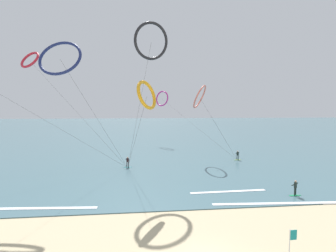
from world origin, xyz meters
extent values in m
cube|color=#476B75|center=(0.00, 107.85, 0.04)|extent=(400.00, 200.00, 0.08)
ellipsoid|color=teal|center=(-6.29, 24.56, 0.11)|extent=(1.40, 0.40, 0.06)
cylinder|color=black|center=(-6.42, 24.62, 0.54)|extent=(0.12, 0.12, 0.80)
cylinder|color=black|center=(-6.16, 24.50, 0.54)|extent=(0.12, 0.12, 0.80)
cube|color=black|center=(-6.29, 24.56, 1.25)|extent=(0.37, 0.32, 0.62)
sphere|color=tan|center=(-6.29, 24.56, 1.67)|extent=(0.22, 0.22, 0.22)
cylinder|color=black|center=(-6.49, 24.77, 1.30)|extent=(0.29, 0.49, 0.39)
cylinder|color=black|center=(-6.09, 24.59, 1.30)|extent=(0.29, 0.49, 0.39)
ellipsoid|color=#8CC62D|center=(13.27, 27.98, 0.11)|extent=(1.40, 0.40, 0.06)
cylinder|color=#1E2823|center=(13.35, 27.86, 0.54)|extent=(0.12, 0.12, 0.80)
cylinder|color=#1E2823|center=(13.19, 28.09, 0.54)|extent=(0.12, 0.12, 0.80)
cube|color=#1E2823|center=(13.27, 27.98, 1.25)|extent=(0.35, 0.38, 0.62)
sphere|color=tan|center=(13.27, 27.98, 1.67)|extent=(0.22, 0.22, 0.22)
cylinder|color=#1E2823|center=(13.40, 27.92, 1.30)|extent=(0.46, 0.36, 0.39)
cylinder|color=#1E2823|center=(13.14, 28.28, 1.30)|extent=(0.46, 0.36, 0.39)
ellipsoid|color=#199351|center=(12.50, 10.21, 0.11)|extent=(1.40, 0.40, 0.06)
cylinder|color=#1E2823|center=(12.39, 10.13, 0.54)|extent=(0.12, 0.12, 0.80)
cylinder|color=#1E2823|center=(12.62, 10.29, 0.54)|extent=(0.12, 0.12, 0.80)
cube|color=#1E2823|center=(12.50, 10.21, 1.25)|extent=(0.38, 0.34, 0.62)
sphere|color=tan|center=(12.50, 10.21, 1.67)|extent=(0.22, 0.22, 0.22)
cylinder|color=#1E2823|center=(12.32, 10.21, 1.30)|extent=(0.35, 0.47, 0.39)
cylinder|color=#1E2823|center=(12.69, 10.45, 1.30)|extent=(0.35, 0.47, 0.39)
cylinder|color=#3F3F3F|center=(-15.29, 21.50, 6.50)|extent=(18.03, 6.14, 13.02)
torus|color=navy|center=(-13.22, 15.71, 15.29)|extent=(5.38, 3.58, 4.46)
cylinder|color=#3F3F3F|center=(-9.76, 20.13, 7.57)|extent=(6.96, 8.88, 15.14)
torus|color=red|center=(-24.80, 34.47, 18.53)|extent=(4.73, 4.16, 3.52)
cylinder|color=#3F3F3F|center=(-15.54, 29.51, 9.16)|extent=(18.53, 9.94, 18.33)
torus|color=orange|center=(-3.35, 13.19, 10.96)|extent=(2.97, 3.56, 3.34)
cylinder|color=#3F3F3F|center=(-4.82, 18.88, 5.39)|extent=(2.97, 11.39, 10.79)
torus|color=black|center=(-2.59, 20.05, 18.65)|extent=(5.17, 3.22, 5.03)
cylinder|color=#3F3F3F|center=(-4.44, 22.31, 9.23)|extent=(3.73, 4.54, 18.47)
torus|color=#CC288E|center=(1.27, 50.79, 12.06)|extent=(3.65, 3.63, 4.19)
cylinder|color=#3F3F3F|center=(7.27, 39.38, 5.95)|extent=(12.03, 22.83, 11.92)
torus|color=#EA7260|center=(6.57, 29.88, 11.60)|extent=(4.05, 5.17, 4.32)
cylinder|color=#3F3F3F|center=(9.92, 28.93, 5.73)|extent=(6.72, 1.93, 11.47)
cylinder|color=silver|center=(4.77, -0.72, 1.22)|extent=(0.06, 0.06, 2.43)
cube|color=teal|center=(4.99, -0.72, 2.08)|extent=(0.44, 0.05, 0.60)
cube|color=white|center=(11.30, 8.25, 0.06)|extent=(16.79, 1.49, 0.12)
cube|color=white|center=(-14.51, 9.62, 0.06)|extent=(12.74, 1.41, 0.12)
cube|color=white|center=(5.76, 12.12, 0.06)|extent=(8.78, 0.72, 0.12)
camera|label=1|loc=(-3.73, -13.42, 9.53)|focal=25.57mm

